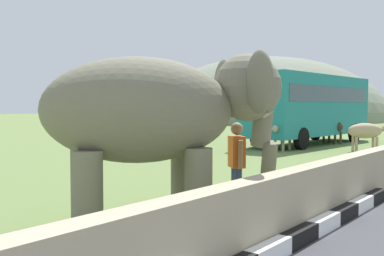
% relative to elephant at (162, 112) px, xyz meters
% --- Properties ---
extents(barrier_parapet, '(28.00, 0.36, 1.00)m').
position_rel_elephant_xyz_m(barrier_parapet, '(-1.37, -1.96, -1.35)').
color(barrier_parapet, tan).
rests_on(barrier_parapet, ground_plane).
extents(elephant, '(3.94, 3.64, 2.86)m').
position_rel_elephant_xyz_m(elephant, '(0.00, 0.00, 0.00)').
color(elephant, '#736E5B').
rests_on(elephant, ground_plane).
extents(person_handler, '(0.50, 0.53, 1.66)m').
position_rel_elephant_xyz_m(person_handler, '(1.65, -0.40, -0.93)').
color(person_handler, navy).
rests_on(person_handler, ground_plane).
extents(bus_teal, '(9.71, 3.03, 3.50)m').
position_rel_elephant_xyz_m(bus_teal, '(17.10, 4.83, 0.23)').
color(bus_teal, teal).
rests_on(bus_teal, ground_plane).
extents(cow_near, '(1.92, 0.79, 1.23)m').
position_rel_elephant_xyz_m(cow_near, '(13.09, 4.35, -0.98)').
color(cow_near, tan).
rests_on(cow_near, ground_plane).
extents(cow_mid, '(1.55, 1.70, 1.23)m').
position_rel_elephant_xyz_m(cow_mid, '(14.82, 1.26, -0.98)').
color(cow_mid, tan).
rests_on(cow_mid, ground_plane).
extents(cow_far, '(1.31, 1.85, 1.23)m').
position_rel_elephant_xyz_m(cow_far, '(18.09, 4.02, -0.98)').
color(cow_far, '#473323').
rests_on(cow_far, ground_plane).
extents(hill_east, '(37.94, 30.35, 17.12)m').
position_rel_elephant_xyz_m(hill_east, '(51.63, 25.42, -1.85)').
color(hill_east, slate).
rests_on(hill_east, ground_plane).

